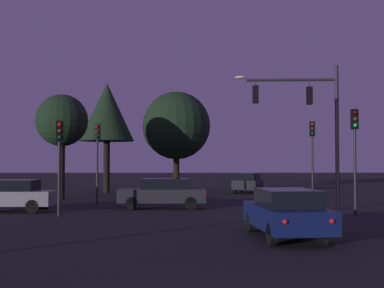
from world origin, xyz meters
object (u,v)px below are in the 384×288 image
(car_crossing_left, at_px, (9,195))
(tree_behind_sign, at_px, (107,113))
(car_far_lane, at_px, (248,182))
(tree_center_horizon, at_px, (62,121))
(traffic_light_corner_right, at_px, (59,148))
(car_crossing_right, at_px, (163,193))
(tree_left_far, at_px, (176,126))
(car_nearside_lane, at_px, (287,212))
(traffic_light_median, at_px, (355,140))
(traffic_signal_mast_arm, at_px, (310,113))
(traffic_light_corner_left, at_px, (312,145))
(traffic_light_far_side, at_px, (97,147))

(car_crossing_left, height_order, tree_behind_sign, tree_behind_sign)
(car_far_lane, bearing_deg, tree_center_horizon, -151.81)
(traffic_light_corner_right, relative_size, car_crossing_right, 0.92)
(car_far_lane, height_order, tree_left_far, tree_left_far)
(traffic_light_corner_right, distance_m, tree_behind_sign, 17.69)
(car_nearside_lane, distance_m, car_crossing_right, 11.19)
(traffic_light_median, relative_size, car_nearside_lane, 1.02)
(car_far_lane, relative_size, tree_center_horizon, 0.64)
(tree_behind_sign, bearing_deg, car_nearside_lane, -69.36)
(traffic_signal_mast_arm, xyz_separation_m, car_nearside_lane, (-3.20, -9.80, -4.04))
(car_nearside_lane, bearing_deg, traffic_light_corner_left, 72.74)
(traffic_signal_mast_arm, height_order, traffic_light_corner_right, traffic_signal_mast_arm)
(car_crossing_left, bearing_deg, tree_left_far, 63.96)
(traffic_light_corner_left, bearing_deg, car_crossing_left, -158.92)
(tree_left_far, bearing_deg, traffic_signal_mast_arm, -65.37)
(traffic_signal_mast_arm, height_order, traffic_light_corner_left, traffic_signal_mast_arm)
(traffic_light_corner_right, xyz_separation_m, tree_left_far, (4.95, 18.18, 2.27))
(traffic_light_median, xyz_separation_m, tree_center_horizon, (-15.34, 10.17, 1.63))
(traffic_light_median, xyz_separation_m, tree_behind_sign, (-13.49, 17.20, 2.87))
(traffic_light_corner_right, height_order, car_far_lane, traffic_light_corner_right)
(traffic_light_corner_left, bearing_deg, tree_left_far, 130.22)
(car_crossing_left, bearing_deg, traffic_light_corner_left, 21.08)
(traffic_light_corner_left, height_order, tree_left_far, tree_left_far)
(traffic_light_far_side, height_order, car_nearside_lane, traffic_light_far_side)
(traffic_signal_mast_arm, xyz_separation_m, tree_center_horizon, (-14.08, 7.13, 0.13))
(traffic_light_far_side, distance_m, car_nearside_lane, 15.30)
(car_crossing_right, bearing_deg, traffic_light_median, -22.51)
(car_far_lane, bearing_deg, tree_behind_sign, 179.02)
(car_crossing_right, relative_size, car_far_lane, 1.06)
(tree_behind_sign, height_order, tree_center_horizon, tree_behind_sign)
(traffic_light_corner_right, distance_m, traffic_light_median, 13.08)
(traffic_light_far_side, relative_size, car_crossing_right, 0.99)
(tree_behind_sign, height_order, tree_left_far, tree_behind_sign)
(traffic_light_corner_left, relative_size, tree_center_horizon, 0.72)
(car_crossing_left, distance_m, tree_center_horizon, 9.22)
(traffic_light_median, height_order, tree_behind_sign, tree_behind_sign)
(traffic_signal_mast_arm, xyz_separation_m, traffic_light_far_side, (-11.17, 3.04, -1.66))
(traffic_light_far_side, distance_m, car_crossing_right, 5.10)
(traffic_light_corner_right, distance_m, car_crossing_left, 4.19)
(traffic_light_median, distance_m, tree_center_horizon, 18.48)
(traffic_light_corner_left, distance_m, tree_left_far, 12.98)
(car_nearside_lane, xyz_separation_m, tree_center_horizon, (-10.88, 16.94, 4.17))
(traffic_light_median, distance_m, car_crossing_right, 9.72)
(traffic_light_corner_left, bearing_deg, tree_behind_sign, 146.57)
(traffic_light_corner_left, xyz_separation_m, tree_center_horizon, (-15.52, 1.99, 1.57))
(car_crossing_left, distance_m, car_crossing_right, 7.46)
(car_crossing_right, bearing_deg, car_far_lane, 65.55)
(traffic_signal_mast_arm, distance_m, traffic_light_corner_right, 12.39)
(car_far_lane, xyz_separation_m, tree_behind_sign, (-10.92, 0.19, 5.40))
(traffic_light_far_side, relative_size, car_crossing_left, 1.00)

